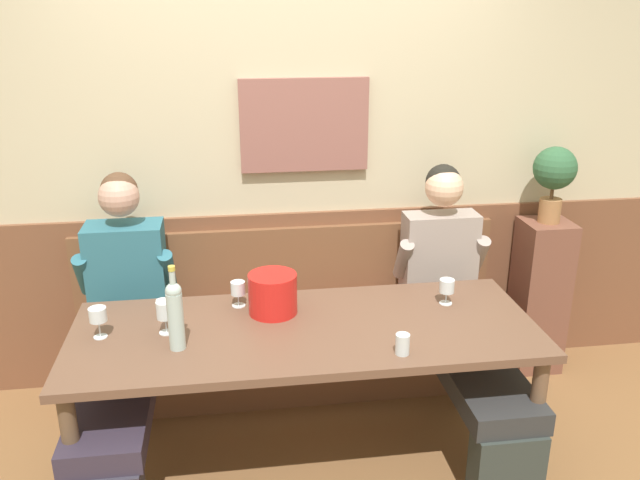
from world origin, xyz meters
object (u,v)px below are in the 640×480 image
Objects in this scene: wine_glass_mid_left at (238,290)px; water_tumbler_center at (163,309)px; dining_table at (305,343)px; wine_glass_center_front at (98,315)px; water_tumbler_right at (402,344)px; person_center_right_seat at (122,323)px; wall_bench at (292,344)px; person_left_seat at (458,308)px; wine_bottle_amber_mid at (175,313)px; potted_plant at (554,174)px; wine_glass_center_rear at (165,312)px; wine_glass_right_end at (447,287)px; ice_bucket at (273,294)px.

water_tumbler_center is at bearing -167.80° from wine_glass_mid_left.
wine_glass_center_front is (-0.92, 0.03, 0.19)m from dining_table.
water_tumbler_right is at bearing -14.38° from wine_glass_center_front.
person_center_right_seat is 0.62m from wine_glass_mid_left.
wall_bench is 1.00m from person_left_seat.
potted_plant reaches higher than wine_bottle_amber_mid.
person_left_seat reaches higher than water_tumbler_center.
person_center_right_seat reaches higher than water_tumbler_center.
dining_table is at bearing -90.00° from wall_bench.
wall_bench is at bearing 45.97° from wine_glass_center_rear.
wine_glass_center_rear is 2.29m from potted_plant.
wine_glass_mid_left is at bearing 137.78° from dining_table.
person_center_right_seat is 1.74m from person_left_seat.
wine_glass_center_rear is (-1.48, -0.28, 0.22)m from person_left_seat.
water_tumbler_right is (-0.34, -0.45, -0.05)m from wine_glass_right_end.
person_center_right_seat is at bearing 166.80° from ice_bucket.
water_tumbler_right is (0.68, -0.57, -0.04)m from wine_glass_mid_left.
water_tumbler_right is (1.03, -0.49, -0.00)m from water_tumbler_center.
water_tumbler_right is 0.21× the size of potted_plant.
wine_glass_center_front is 2.57m from potted_plant.
wall_bench reaches higher than water_tumbler_center.
dining_table is 1.62× the size of person_left_seat.
wine_glass_mid_left and wine_glass_right_end have the same top height.
wine_glass_center_front reaches higher than water_tumbler_center.
ice_bucket reaches higher than dining_table.
wine_glass_mid_left is at bearing 173.33° from wine_glass_right_end.
dining_table is 0.63m from wine_bottle_amber_mid.
potted_plant is (2.18, 0.53, 0.45)m from water_tumbler_center.
ice_bucket is at bearing 137.38° from water_tumbler_right.
wine_glass_center_rear is at bearing 176.86° from dining_table.
ice_bucket is at bearing -104.79° from wall_bench.
wall_bench is 0.97m from water_tumbler_center.
person_center_right_seat is 5.73× the size of ice_bucket.
wine_bottle_amber_mid is at bearing -168.37° from wine_glass_right_end.
person_left_seat is 3.46× the size of wine_bottle_amber_mid.
wine_glass_right_end is 1.06m from potted_plant.
ice_bucket is 0.53m from wine_bottle_amber_mid.
person_center_right_seat reaches higher than person_left_seat.
wine_glass_center_front reaches higher than wine_glass_mid_left.
water_tumbler_right is (0.38, -0.30, 0.13)m from dining_table.
person_center_right_seat is 3.02× the size of potted_plant.
person_left_seat is 1.51m from wine_bottle_amber_mid.
wine_glass_mid_left is 0.29× the size of potted_plant.
wine_glass_right_end is at bearing -36.50° from wall_bench.
person_left_seat is at bearing 2.21° from wine_glass_mid_left.
dining_table is 23.45× the size of water_tumbler_right.
water_tumbler_center is (-0.03, 0.16, -0.06)m from wine_glass_center_rear.
water_tumbler_right is at bearing -127.67° from person_left_seat.
water_tumbler_right is at bearing -11.00° from wine_bottle_amber_mid.
potted_plant is (2.09, 0.84, 0.33)m from wine_bottle_amber_mid.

